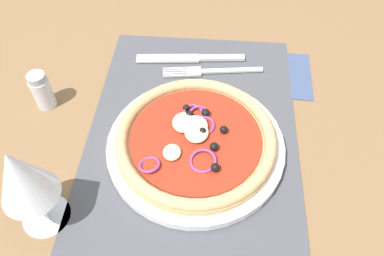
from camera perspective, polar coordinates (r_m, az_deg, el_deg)
ground_plane at (r=61.03cm, az=0.06°, el=-1.74°), size 190.00×140.00×2.40cm
placemat at (r=59.91cm, az=0.07°, el=-0.94°), size 47.29×32.71×0.40cm
plate at (r=57.43cm, az=0.54°, el=-2.67°), size 26.62×26.62×1.46cm
pizza at (r=55.99cm, az=0.53°, el=-1.54°), size 23.83×23.83×2.62cm
fork at (r=69.04cm, az=2.28°, el=8.49°), size 3.81×18.04×0.44cm
knife at (r=71.53cm, az=-0.42°, el=10.41°), size 3.44×20.07×0.62cm
wine_glass at (r=48.03cm, az=-24.27°, el=-6.78°), size 7.20×7.20×14.90cm
napkin at (r=70.94cm, az=13.22°, el=7.88°), size 12.18×11.04×0.36cm
pepper_shaker at (r=66.49cm, az=-21.57°, el=5.22°), size 3.20×3.20×6.70cm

